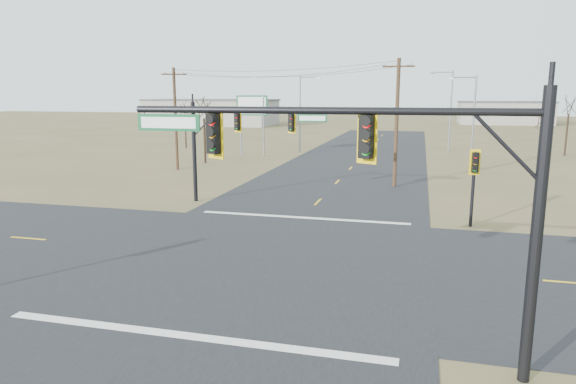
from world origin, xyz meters
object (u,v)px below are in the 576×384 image
object	(u,v)px
utility_pole_far	(176,117)
streetlight_a	(471,119)
mast_arm_near	(378,166)
bare_tree_c	(542,119)
bare_tree_d	(570,105)
mast_arm_far	(240,130)
utility_pole_near	(397,121)
pedestal_signal_ne	(474,170)
highway_sign	(252,114)
streetlight_b	(449,107)
streetlight_c	(302,110)
bare_tree_a	(204,107)
bare_tree_b	(185,109)

from	to	relation	value
utility_pole_far	streetlight_a	size ratio (longest dim) A/B	1.08
mast_arm_near	bare_tree_c	xyz separation A→B (m)	(12.33, 41.96, -0.60)
mast_arm_near	bare_tree_d	xyz separation A→B (m)	(17.07, 51.82, 0.58)
mast_arm_far	utility_pole_near	bearing A→B (deg)	64.28
mast_arm_near	bare_tree_c	world-z (taller)	mast_arm_near
bare_tree_c	bare_tree_d	world-z (taller)	bare_tree_d
pedestal_signal_ne	highway_sign	distance (m)	35.27
utility_pole_near	bare_tree_d	bearing A→B (deg)	54.78
utility_pole_near	streetlight_b	world-z (taller)	streetlight_b
pedestal_signal_ne	mast_arm_far	bearing A→B (deg)	159.78
streetlight_c	bare_tree_c	size ratio (longest dim) A/B	1.55
mast_arm_near	pedestal_signal_ne	bearing A→B (deg)	100.49
streetlight_a	mast_arm_near	bearing A→B (deg)	-77.97
mast_arm_far	bare_tree_a	distance (m)	20.44
utility_pole_near	highway_sign	size ratio (longest dim) A/B	1.40
streetlight_b	streetlight_a	bearing A→B (deg)	-86.60
utility_pole_near	streetlight_a	world-z (taller)	utility_pole_near
utility_pole_far	streetlight_b	bearing A→B (deg)	41.33
mast_arm_far	utility_pole_far	world-z (taller)	utility_pole_far
mast_arm_near	bare_tree_a	bearing A→B (deg)	143.87
streetlight_b	bare_tree_d	size ratio (longest dim) A/B	1.35
highway_sign	streetlight_c	bearing A→B (deg)	44.44
bare_tree_c	streetlight_a	bearing A→B (deg)	-138.34
bare_tree_b	mast_arm_near	bearing A→B (deg)	-59.64
utility_pole_far	streetlight_c	bearing A→B (deg)	65.50
mast_arm_far	utility_pole_near	distance (m)	12.62
utility_pole_near	streetlight_c	bearing A→B (deg)	119.50
pedestal_signal_ne	bare_tree_a	xyz separation A→B (m)	(-23.97, 20.37, 2.56)
utility_pole_near	bare_tree_b	distance (m)	35.82
mast_arm_near	streetlight_a	xyz separation A→B (m)	(5.28, 35.68, -0.39)
bare_tree_b	streetlight_c	bearing A→B (deg)	-3.13
streetlight_a	utility_pole_near	bearing A→B (deg)	-103.09
mast_arm_near	utility_pole_far	bearing A→B (deg)	148.49
streetlight_a	bare_tree_d	size ratio (longest dim) A/B	1.19
bare_tree_c	bare_tree_d	distance (m)	11.01
utility_pole_far	streetlight_b	size ratio (longest dim) A/B	0.96
bare_tree_a	bare_tree_d	size ratio (longest dim) A/B	0.99
mast_arm_far	bare_tree_a	bearing A→B (deg)	141.30
mast_arm_near	streetlight_c	world-z (taller)	streetlight_c
mast_arm_far	bare_tree_a	size ratio (longest dim) A/B	1.24
streetlight_c	bare_tree_a	size ratio (longest dim) A/B	1.28
mast_arm_far	streetlight_a	world-z (taller)	streetlight_a
utility_pole_near	bare_tree_d	size ratio (longest dim) A/B	1.33
highway_sign	streetlight_b	size ratio (longest dim) A/B	0.70
streetlight_b	bare_tree_d	xyz separation A→B (m)	(12.90, -1.04, 0.33)
utility_pole_far	bare_tree_d	world-z (taller)	utility_pole_far
mast_arm_far	bare_tree_c	distance (m)	32.81
highway_sign	bare_tree_a	distance (m)	8.07
highway_sign	bare_tree_d	size ratio (longest dim) A/B	0.95
highway_sign	streetlight_a	world-z (taller)	streetlight_a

